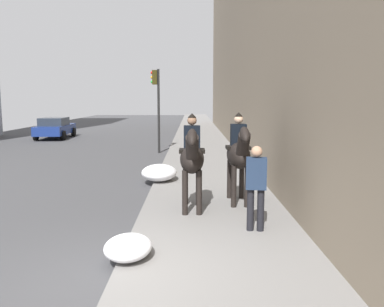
% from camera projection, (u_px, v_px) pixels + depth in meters
% --- Properties ---
extents(sidewalk_slab, '(120.00, 3.45, 0.12)m').
position_uv_depth(sidewalk_slab, '(226.00, 278.00, 6.02)').
color(sidewalk_slab, slate).
rests_on(sidewalk_slab, ground).
extents(mounted_horse_near, '(2.15, 0.60, 2.28)m').
position_uv_depth(mounted_horse_near, '(192.00, 157.00, 9.30)').
color(mounted_horse_near, black).
rests_on(mounted_horse_near, sidewalk_slab).
extents(mounted_horse_far, '(2.15, 0.61, 2.27)m').
position_uv_depth(mounted_horse_far, '(239.00, 154.00, 9.95)').
color(mounted_horse_far, black).
rests_on(mounted_horse_far, sidewalk_slab).
extents(pedestrian_greeting, '(0.31, 0.43, 1.70)m').
position_uv_depth(pedestrian_greeting, '(256.00, 182.00, 7.89)').
color(pedestrian_greeting, black).
rests_on(pedestrian_greeting, sidewalk_slab).
extents(car_near_lane, '(4.44, 2.15, 1.44)m').
position_uv_depth(car_near_lane, '(55.00, 128.00, 27.38)').
color(car_near_lane, navy).
rests_on(car_near_lane, ground).
extents(traffic_light_near_curb, '(0.20, 0.44, 4.16)m').
position_uv_depth(traffic_light_near_curb, '(157.00, 98.00, 19.88)').
color(traffic_light_near_curb, black).
rests_on(traffic_light_near_curb, ground).
extents(snow_pile_near, '(1.02, 0.79, 0.35)m').
position_uv_depth(snow_pile_near, '(128.00, 247.00, 6.64)').
color(snow_pile_near, white).
rests_on(snow_pile_near, sidewalk_slab).
extents(snow_pile_far, '(1.46, 1.13, 0.51)m').
position_uv_depth(snow_pile_far, '(159.00, 172.00, 12.89)').
color(snow_pile_far, white).
rests_on(snow_pile_far, sidewalk_slab).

